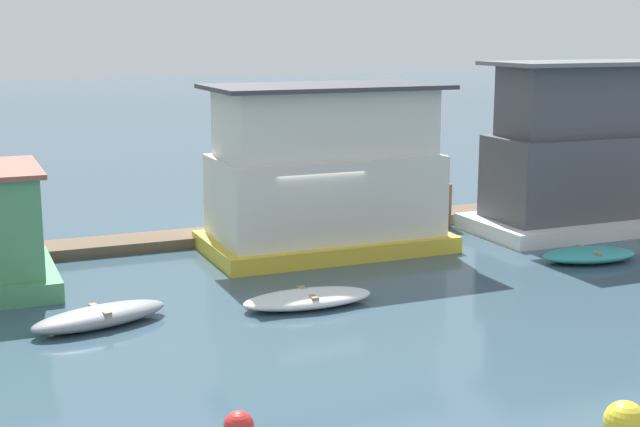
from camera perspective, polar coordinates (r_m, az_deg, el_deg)
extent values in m
plane|color=#385160|center=(25.07, -0.89, -2.71)|extent=(200.00, 200.00, 0.00)
cube|color=brown|center=(27.54, -3.04, -1.10)|extent=(33.80, 1.44, 0.30)
cube|color=gold|center=(25.72, 0.32, -1.81)|extent=(6.87, 3.82, 0.46)
cube|color=silver|center=(25.44, 0.33, 1.20)|extent=(6.26, 3.22, 2.29)
cube|color=silver|center=(25.15, 0.33, 5.87)|extent=(5.84, 2.79, 1.87)
cube|color=#38383D|center=(25.07, 0.34, 8.13)|extent=(6.56, 3.52, 0.12)
cube|color=white|center=(29.53, 16.21, -0.53)|extent=(7.01, 3.60, 0.46)
cube|color=#4C4C51|center=(29.26, 16.38, 2.36)|extent=(5.97, 2.56, 2.56)
cube|color=#4C4C51|center=(29.00, 16.64, 6.96)|extent=(5.39, 1.98, 2.16)
cube|color=slate|center=(28.94, 16.77, 9.21)|extent=(6.27, 2.86, 0.12)
ellipsoid|color=gray|center=(19.71, -13.89, -6.41)|extent=(3.18, 1.80, 0.43)
cube|color=#997F60|center=(19.67, -13.91, -6.00)|extent=(0.38, 0.89, 0.08)
ellipsoid|color=white|center=(20.49, -0.78, -5.47)|extent=(3.12, 1.38, 0.36)
cube|color=#997F60|center=(20.45, -0.78, -5.13)|extent=(0.20, 1.06, 0.08)
ellipsoid|color=teal|center=(25.49, 16.83, -2.55)|extent=(2.87, 1.75, 0.37)
cube|color=#997F60|center=(25.46, 16.85, -2.27)|extent=(0.33, 1.14, 0.08)
cylinder|color=#846B4C|center=(31.88, 16.27, 1.63)|extent=(0.28, 0.28, 1.87)
cylinder|color=brown|center=(28.93, 8.12, 0.53)|extent=(0.31, 0.31, 1.40)
sphere|color=yellow|center=(14.73, 18.94, -12.51)|extent=(0.66, 0.66, 0.66)
sphere|color=red|center=(14.12, -5.23, -13.39)|extent=(0.47, 0.47, 0.47)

